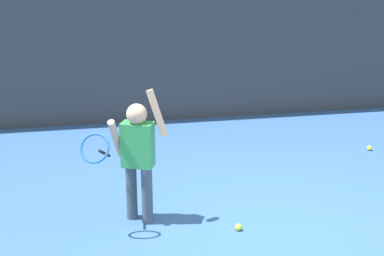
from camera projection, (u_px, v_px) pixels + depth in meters
The scene contains 7 objects.
ground_plane at pixel (274, 242), 5.02m from camera, with size 20.00×20.00×0.00m, color #335B93.
back_fence_windscreen at pixel (189, 13), 8.36m from camera, with size 12.30×0.08×3.38m, color #383D42.
fence_post_1 at pixel (55, 10), 8.02m from camera, with size 0.09×0.09×3.53m, color slate.
fence_post_2 at pixel (309, 5), 8.77m from camera, with size 0.09×0.09×3.53m, color slate.
tennis_player at pixel (136, 152), 5.20m from camera, with size 0.87×0.56×1.35m.
tennis_ball_2 at pixel (238, 227), 5.22m from camera, with size 0.07×0.07×0.07m, color #CCE033.
tennis_ball_4 at pixel (369, 148), 7.38m from camera, with size 0.07×0.07×0.07m, color #CCE033.
Camera 1 is at (-1.62, -4.24, 2.52)m, focal length 50.77 mm.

